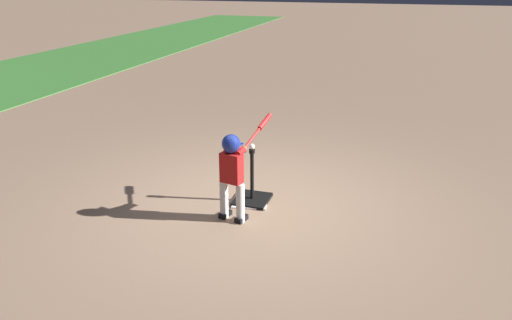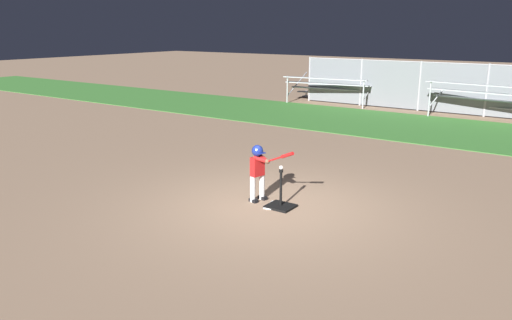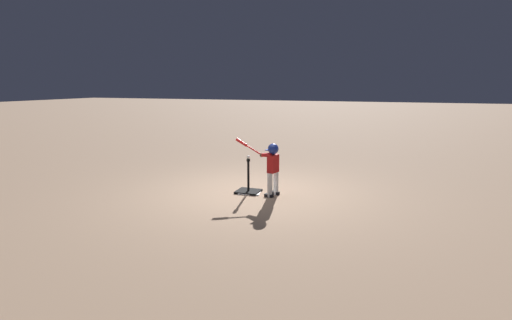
% 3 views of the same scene
% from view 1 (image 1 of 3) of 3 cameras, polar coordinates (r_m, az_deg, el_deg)
% --- Properties ---
extents(ground_plane, '(90.00, 90.00, 0.00)m').
position_cam_1_polar(ground_plane, '(6.46, -0.33, -5.18)').
color(ground_plane, '#93755B').
extents(home_plate, '(0.51, 0.51, 0.02)m').
position_cam_1_polar(home_plate, '(6.54, -0.64, -4.76)').
color(home_plate, white).
rests_on(home_plate, ground_plane).
extents(batting_tee, '(0.49, 0.44, 0.72)m').
position_cam_1_polar(batting_tee, '(6.54, -0.45, -4.01)').
color(batting_tee, black).
rests_on(batting_tee, ground_plane).
extents(batter_child, '(1.01, 0.43, 1.12)m').
position_cam_1_polar(batter_child, '(5.87, -2.60, -0.65)').
color(batter_child, silver).
rests_on(batter_child, ground_plane).
extents(baseball, '(0.07, 0.07, 0.07)m').
position_cam_1_polar(baseball, '(6.29, -0.47, 1.54)').
color(baseball, white).
rests_on(baseball, batting_tee).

